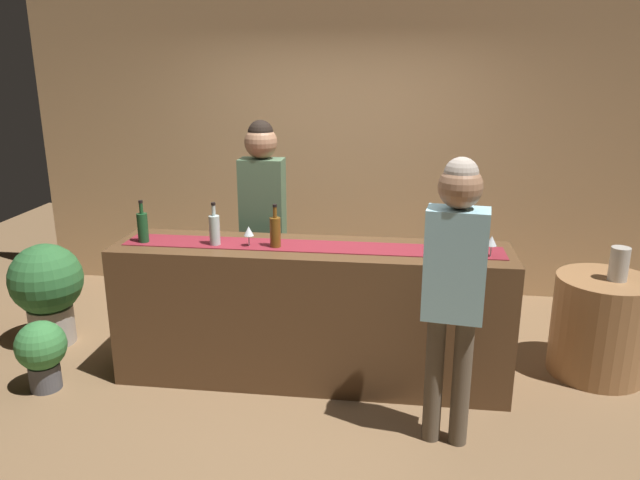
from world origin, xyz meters
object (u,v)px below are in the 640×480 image
Objects in this scene: wine_bottle_amber at (275,231)px; bartender at (263,207)px; vase_on_side_table at (619,264)px; potted_plant_tall at (47,287)px; customer_sipping at (455,273)px; wine_glass_mid_counter at (249,232)px; wine_bottle_clear at (215,229)px; wine_glass_near_customer at (492,242)px; wine_bottle_green at (143,227)px; potted_plant_small at (42,351)px; round_side_table at (600,326)px.

wine_bottle_amber is 0.67m from bartender.
potted_plant_tall is at bearing -179.71° from vase_on_side_table.
wine_bottle_amber is at bearing 159.49° from customer_sipping.
wine_bottle_amber is at bearing 1.23° from wine_glass_mid_counter.
wine_bottle_clear is 0.66m from bartender.
vase_on_side_table is at bearing 22.12° from wine_glass_near_customer.
wine_glass_near_customer is at bearing -0.52° from wine_bottle_green.
potted_plant_small is (0.34, -0.69, -0.19)m from potted_plant_tall.
wine_glass_mid_counter reaches higher than vase_on_side_table.
potted_plant_tall is at bearing 173.90° from wine_glass_near_customer.
potted_plant_tall is (-3.08, 0.95, -0.60)m from customer_sipping.
wine_bottle_amber is 1.43m from wine_glass_near_customer.
wine_bottle_amber is 1.83m from potted_plant_small.
wine_bottle_clear is 1.00× the size of wine_bottle_amber.
bartender is at bearing 41.80° from wine_bottle_green.
wine_bottle_clear is 2.10× the size of wine_glass_mid_counter.
wine_bottle_amber reaches higher than vase_on_side_table.
potted_plant_tall is 1.65× the size of potted_plant_small.
wine_glass_mid_counter is at bearing 163.03° from customer_sipping.
wine_glass_mid_counter is at bearing -178.77° from wine_bottle_amber.
wine_bottle_green is at bearing -179.82° from wine_glass_mid_counter.
wine_bottle_amber is 0.18m from wine_glass_mid_counter.
wine_glass_near_customer is (2.37, -0.02, -0.01)m from wine_bottle_green.
potted_plant_small is (-1.17, -0.36, -0.82)m from wine_bottle_clear.
wine_bottle_green is at bearing -173.80° from vase_on_side_table.
bartender reaches higher than vase_on_side_table.
vase_on_side_table is (2.59, -0.28, -0.26)m from bartender.
wine_bottle_green is 2.10× the size of wine_glass_near_customer.
wine_bottle_green is 0.36× the size of potted_plant_tall.
vase_on_side_table is at bearing 6.20° from wine_bottle_green.
potted_plant_small is at bearing -151.46° from wine_bottle_green.
wine_bottle_clear is 0.41× the size of round_side_table.
vase_on_side_table is at bearing 174.28° from bartender.
wine_glass_near_customer is 0.28× the size of potted_plant_small.
round_side_table is (1.16, 1.00, -0.71)m from customer_sipping.
round_side_table is (3.25, 0.39, -0.74)m from wine_bottle_green.
wine_glass_near_customer is at bearing 72.26° from customer_sipping.
wine_bottle_amber is at bearing -170.57° from round_side_table.
wine_glass_mid_counter is 0.08× the size of bartender.
wine_bottle_green and wine_bottle_clear have the same top height.
wine_bottle_amber reaches higher than wine_glass_near_customer.
bartender reaches higher than round_side_table.
vase_on_side_table is 4.06m from potted_plant_small.
wine_bottle_green is 2.10× the size of wine_glass_mid_counter.
wine_bottle_clear is at bearing 179.25° from wine_glass_near_customer.
wine_glass_near_customer is 0.08× the size of customer_sipping.
wine_bottle_clear reaches higher than wine_glass_mid_counter.
wine_glass_mid_counter is at bearing -172.03° from vase_on_side_table.
wine_bottle_green is 3.35m from round_side_table.
round_side_table is at bearing 151.30° from vase_on_side_table.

